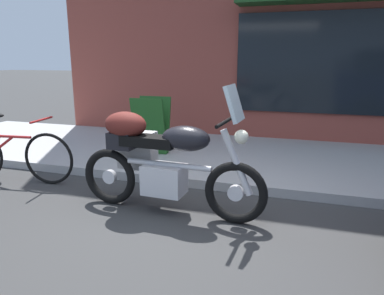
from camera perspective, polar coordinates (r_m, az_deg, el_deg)
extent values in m
plane|color=#353535|center=(3.76, -1.58, -12.09)|extent=(80.00, 80.00, 0.00)
torus|color=black|center=(3.71, 6.85, -7.08)|extent=(0.65, 0.12, 0.65)
cylinder|color=silver|center=(3.71, 6.85, -7.08)|extent=(0.16, 0.07, 0.16)
torus|color=black|center=(4.27, -12.78, -4.48)|extent=(0.65, 0.12, 0.65)
cylinder|color=silver|center=(4.27, -12.78, -4.48)|extent=(0.16, 0.07, 0.16)
cube|color=silver|center=(3.93, -4.36, -5.00)|extent=(0.45, 0.32, 0.32)
cylinder|color=silver|center=(3.86, -3.74, -2.70)|extent=(0.96, 0.11, 0.06)
ellipsoid|color=black|center=(3.71, -0.99, 1.43)|extent=(0.53, 0.30, 0.26)
cube|color=black|center=(3.90, -6.75, 1.03)|extent=(0.61, 0.27, 0.11)
cube|color=black|center=(4.06, -10.89, 1.10)|extent=(0.29, 0.23, 0.18)
cylinder|color=silver|center=(3.61, 7.00, -2.33)|extent=(0.35, 0.09, 0.67)
cylinder|color=black|center=(3.54, 5.30, 4.08)|extent=(0.07, 0.62, 0.04)
cube|color=silver|center=(3.50, 6.64, 6.90)|extent=(0.16, 0.33, 0.35)
sphere|color=#EAEACC|center=(3.53, 7.75, 1.67)|extent=(0.14, 0.14, 0.14)
cube|color=#A9A9A9|center=(4.27, -8.56, -0.37)|extent=(0.45, 0.22, 0.44)
cube|color=black|center=(4.37, -7.92, -0.04)|extent=(0.37, 0.03, 0.03)
ellipsoid|color=#591E19|center=(4.00, -10.39, 3.56)|extent=(0.49, 0.34, 0.28)
torus|color=black|center=(5.16, -21.54, -1.66)|extent=(0.70, 0.13, 0.70)
cylinder|color=#B22323|center=(5.39, -26.47, 1.54)|extent=(0.57, 0.11, 0.04)
cylinder|color=#B22323|center=(5.09, -22.54, 4.03)|extent=(0.09, 0.48, 0.03)
cube|color=#1E511E|center=(5.85, -6.84, 3.29)|extent=(0.55, 0.19, 0.91)
cube|color=#1E511E|center=(6.05, -5.98, 3.66)|extent=(0.55, 0.19, 0.91)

